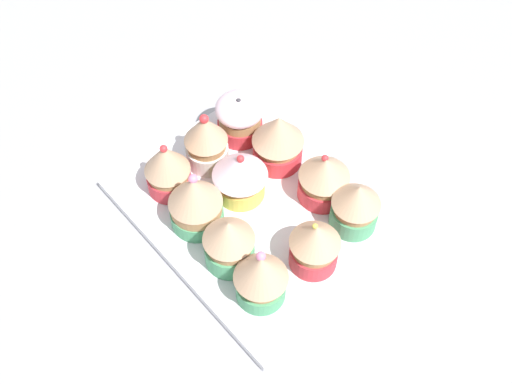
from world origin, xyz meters
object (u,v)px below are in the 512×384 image
(cupcake_2, at_px, (229,242))
(cupcake_5, at_px, (237,176))
(baking_tray, at_px, (256,210))
(cupcake_7, at_px, (240,117))
(cupcake_1, at_px, (195,201))
(cupcake_8, at_px, (278,139))
(cupcake_0, at_px, (167,168))
(cupcake_10, at_px, (356,205))
(cupcake_4, at_px, (205,141))
(cupcake_3, at_px, (261,276))
(cupcake_6, at_px, (313,246))
(cupcake_9, at_px, (324,178))

(cupcake_2, relative_size, cupcake_5, 1.04)
(baking_tray, distance_m, cupcake_7, 0.12)
(cupcake_7, bearing_deg, baking_tray, -30.59)
(cupcake_1, distance_m, cupcake_2, 0.06)
(cupcake_1, relative_size, cupcake_5, 1.17)
(cupcake_5, relative_size, cupcake_8, 0.91)
(cupcake_1, bearing_deg, cupcake_0, 175.58)
(baking_tray, relative_size, cupcake_10, 4.46)
(cupcake_1, xyz_separation_m, cupcake_7, (-0.07, 0.12, -0.01))
(cupcake_5, bearing_deg, baking_tray, 9.19)
(cupcake_0, height_order, cupcake_1, cupcake_1)
(cupcake_4, bearing_deg, cupcake_5, -2.18)
(cupcake_5, bearing_deg, cupcake_0, -137.90)
(cupcake_10, bearing_deg, cupcake_2, -111.47)
(cupcake_1, height_order, cupcake_3, cupcake_1)
(baking_tray, relative_size, cupcake_6, 4.35)
(cupcake_4, relative_size, cupcake_8, 1.08)
(cupcake_3, xyz_separation_m, cupcake_5, (-0.12, 0.06, -0.00))
(baking_tray, relative_size, cupcake_5, 4.41)
(cupcake_5, xyz_separation_m, cupcake_9, (0.07, 0.08, -0.00))
(baking_tray, xyz_separation_m, cupcake_1, (-0.03, -0.06, 0.04))
(cupcake_5, bearing_deg, cupcake_1, -90.66)
(cupcake_1, distance_m, cupcake_3, 0.12)
(cupcake_6, bearing_deg, cupcake_10, 95.83)
(baking_tray, xyz_separation_m, cupcake_7, (-0.10, 0.06, 0.04))
(cupcake_2, height_order, cupcake_5, cupcake_2)
(cupcake_9, relative_size, cupcake_10, 0.98)
(cupcake_1, distance_m, cupcake_4, 0.09)
(baking_tray, distance_m, cupcake_3, 0.12)
(cupcake_0, relative_size, cupcake_10, 1.13)
(cupcake_9, bearing_deg, cupcake_6, -51.21)
(cupcake_0, height_order, cupcake_2, cupcake_0)
(cupcake_2, bearing_deg, cupcake_4, 152.57)
(cupcake_2, bearing_deg, cupcake_7, 136.74)
(cupcake_3, relative_size, cupcake_5, 1.10)
(baking_tray, height_order, cupcake_7, cupcake_7)
(cupcake_1, height_order, cupcake_10, cupcake_1)
(cupcake_9, bearing_deg, cupcake_4, -150.19)
(cupcake_4, bearing_deg, cupcake_10, 21.82)
(baking_tray, distance_m, cupcake_6, 0.10)
(cupcake_0, distance_m, cupcake_10, 0.22)
(cupcake_0, distance_m, cupcake_6, 0.19)
(cupcake_8, bearing_deg, cupcake_1, -86.38)
(baking_tray, bearing_deg, cupcake_7, 149.41)
(cupcake_6, bearing_deg, cupcake_9, 128.79)
(cupcake_7, xyz_separation_m, cupcake_9, (0.14, 0.01, 0.00))
(cupcake_0, distance_m, cupcake_2, 0.12)
(cupcake_3, relative_size, cupcake_10, 1.11)
(cupcake_2, relative_size, cupcake_6, 1.02)
(cupcake_2, distance_m, cupcake_10, 0.15)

